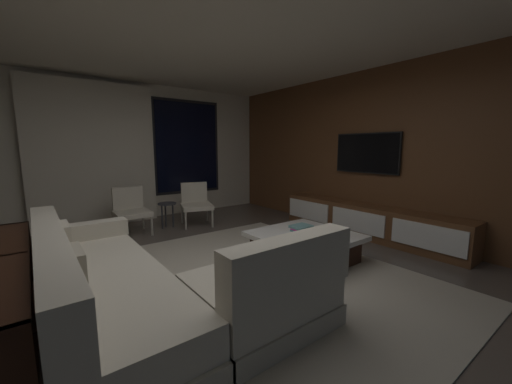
% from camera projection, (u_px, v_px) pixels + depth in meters
% --- Properties ---
extents(floor, '(9.20, 9.20, 0.00)m').
position_uv_depth(floor, '(222.00, 286.00, 3.12)').
color(floor, '#564C44').
extents(back_wall_with_window, '(6.60, 0.30, 2.70)m').
position_uv_depth(back_wall_with_window, '(121.00, 153.00, 5.72)').
color(back_wall_with_window, beige).
rests_on(back_wall_with_window, floor).
extents(media_wall, '(0.12, 7.80, 2.70)m').
position_uv_depth(media_wall, '(384.00, 153.00, 4.76)').
color(media_wall, brown).
rests_on(media_wall, floor).
extents(ceiling, '(8.20, 8.20, 0.00)m').
position_uv_depth(ceiling, '(217.00, 9.00, 2.72)').
color(ceiling, beige).
extents(area_rug, '(3.20, 3.80, 0.01)m').
position_uv_depth(area_rug, '(254.00, 279.00, 3.25)').
color(area_rug, '#ADA391').
rests_on(area_rug, floor).
extents(sectional_couch, '(1.98, 2.50, 0.82)m').
position_uv_depth(sectional_couch, '(145.00, 290.00, 2.41)').
color(sectional_couch, '#B1A997').
rests_on(sectional_couch, floor).
extents(coffee_table, '(1.16, 1.16, 0.36)m').
position_uv_depth(coffee_table, '(305.00, 247.00, 3.78)').
color(coffee_table, black).
rests_on(coffee_table, floor).
extents(book_stack_on_coffee_table, '(0.28, 0.22, 0.08)m').
position_uv_depth(book_stack_on_coffee_table, '(302.00, 228.00, 3.86)').
color(book_stack_on_coffee_table, teal).
rests_on(book_stack_on_coffee_table, coffee_table).
extents(accent_chair_near_window, '(0.68, 0.69, 0.78)m').
position_uv_depth(accent_chair_near_window, '(196.00, 202.00, 5.57)').
color(accent_chair_near_window, '#B2ADA0').
rests_on(accent_chair_near_window, floor).
extents(accent_chair_by_curtain, '(0.55, 0.57, 0.78)m').
position_uv_depth(accent_chair_by_curtain, '(130.00, 208.00, 4.96)').
color(accent_chair_by_curtain, '#B2ADA0').
rests_on(accent_chair_by_curtain, floor).
extents(side_stool, '(0.32, 0.32, 0.46)m').
position_uv_depth(side_stool, '(167.00, 208.00, 5.31)').
color(side_stool, '#333338').
rests_on(side_stool, floor).
extents(media_console, '(0.46, 3.10, 0.52)m').
position_uv_depth(media_console, '(367.00, 222.00, 4.79)').
color(media_console, brown).
rests_on(media_console, floor).
extents(mounted_tv, '(0.05, 1.14, 0.66)m').
position_uv_depth(mounted_tv, '(367.00, 153.00, 4.89)').
color(mounted_tv, black).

